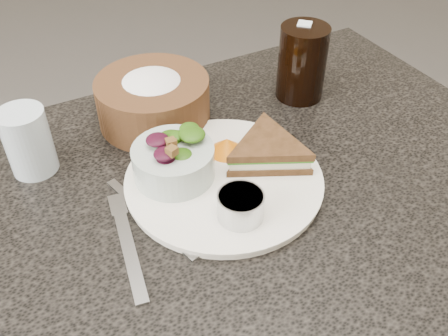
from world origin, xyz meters
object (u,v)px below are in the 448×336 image
dressing_ramekin (241,206)px  cola_glass (302,60)px  bread_basket (153,94)px  sandwich (268,151)px  dining_table (226,336)px  water_glass (28,141)px  dinner_plate (224,180)px  salad_bowl (173,157)px

dressing_ramekin → cola_glass: 0.34m
bread_basket → dressing_ramekin: bearing=-87.8°
sandwich → cola_glass: (0.16, 0.15, 0.04)m
dining_table → sandwich: sandwich is taller
bread_basket → water_glass: 0.21m
dining_table → dressing_ramekin: 0.41m
dining_table → dinner_plate: size_ratio=3.52×
cola_glass → water_glass: (-0.47, 0.02, -0.02)m
dressing_ramekin → cola_glass: cola_glass is taller
dinner_plate → cola_glass: bearing=32.3°
sandwich → bread_basket: 0.22m
sandwich → dinner_plate: bearing=-152.6°
salad_bowl → water_glass: (-0.17, 0.13, 0.00)m
dinner_plate → dressing_ramekin: bearing=-102.4°
dinner_plate → cola_glass: cola_glass is taller
dining_table → cola_glass: (0.24, 0.17, 0.45)m
sandwich → cola_glass: size_ratio=1.01×
bread_basket → cola_glass: 0.27m
dressing_ramekin → dinner_plate: bearing=77.6°
dinner_plate → bread_basket: bearing=98.1°
dinner_plate → salad_bowl: salad_bowl is taller
salad_bowl → sandwich: bearing=-14.8°
dining_table → sandwich: size_ratio=6.88×
sandwich → cola_glass: bearing=68.5°
dinner_plate → sandwich: 0.08m
dining_table → dressing_ramekin: dressing_ramekin is taller
dinner_plate → cola_glass: (0.23, 0.15, 0.07)m
dressing_ramekin → salad_bowl: bearing=110.8°
dining_table → cola_glass: size_ratio=6.97×
salad_bowl → cola_glass: (0.29, 0.11, 0.03)m
bread_basket → water_glass: size_ratio=1.82×
dressing_ramekin → bread_basket: (-0.01, 0.27, 0.02)m
salad_bowl → water_glass: bearing=143.9°
dressing_ramekin → bread_basket: 0.28m
sandwich → water_glass: bearing=178.2°
cola_glass → bread_basket: bearing=169.3°
cola_glass → water_glass: size_ratio=1.40×
water_glass → dinner_plate: bearing=-35.0°
water_glass → sandwich: bearing=-27.7°
dinner_plate → sandwich: sandwich is taller
dining_table → water_glass: (-0.23, 0.19, 0.43)m
salad_bowl → cola_glass: bearing=20.4°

